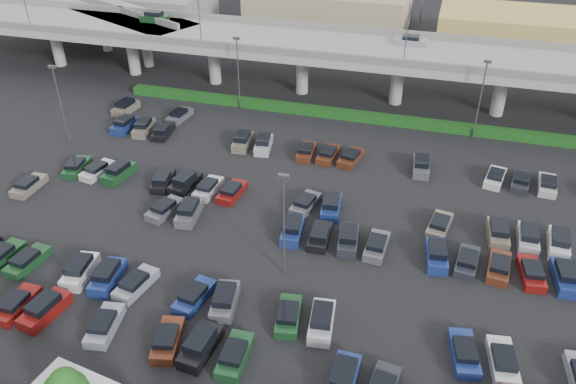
# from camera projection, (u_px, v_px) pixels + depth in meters

# --- Properties ---
(ground) EXTENTS (280.00, 280.00, 0.00)m
(ground) POSITION_uv_depth(u_px,v_px,m) (306.00, 222.00, 56.92)
(ground) COLOR black
(overpass) EXTENTS (150.00, 13.00, 15.80)m
(overpass) POSITION_uv_depth(u_px,v_px,m) (363.00, 53.00, 78.97)
(overpass) COLOR #9A9A92
(overpass) RESTS_ON ground
(on_ramp) EXTENTS (50.93, 30.13, 8.80)m
(on_ramp) POSITION_uv_depth(u_px,v_px,m) (85.00, 6.00, 99.97)
(on_ramp) COLOR #9A9A92
(on_ramp) RESTS_ON ground
(hedge) EXTENTS (66.00, 1.60, 1.10)m
(hedge) POSITION_uv_depth(u_px,v_px,m) (352.00, 115.00, 76.76)
(hedge) COLOR #123E12
(hedge) RESTS_ON ground
(parked_cars) EXTENTS (63.14, 41.64, 1.67)m
(parked_cars) POSITION_uv_depth(u_px,v_px,m) (294.00, 241.00, 53.34)
(parked_cars) COLOR #174320
(parked_cars) RESTS_ON ground
(light_poles) EXTENTS (66.90, 48.38, 10.30)m
(light_poles) POSITION_uv_depth(u_px,v_px,m) (273.00, 154.00, 56.09)
(light_poles) COLOR #4D4D52
(light_poles) RESTS_ON ground
(distant_buildings) EXTENTS (138.00, 24.00, 9.00)m
(distant_buildings) POSITION_uv_depth(u_px,v_px,m) (458.00, 24.00, 101.79)
(distant_buildings) COLOR gray
(distant_buildings) RESTS_ON ground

